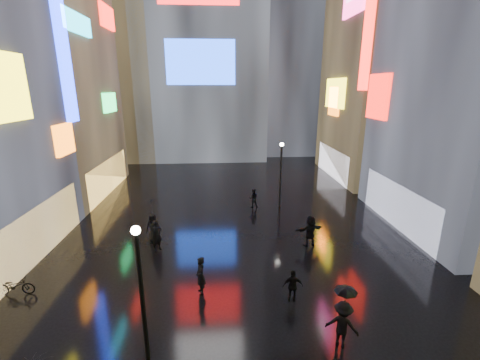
{
  "coord_description": "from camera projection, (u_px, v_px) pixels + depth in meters",
  "views": [
    {
      "loc": [
        -0.93,
        -2.69,
        9.29
      ],
      "look_at": [
        0.0,
        12.0,
        5.0
      ],
      "focal_mm": 24.0,
      "sensor_mm": 36.0,
      "label": 1
    }
  ],
  "objects": [
    {
      "name": "tower_flank_left",
      "position": [
        116.0,
        57.0,
        40.99
      ],
      "size": [
        10.0,
        10.0,
        26.0
      ],
      "primitive_type": "cube",
      "color": "black",
      "rests_on": "ground"
    },
    {
      "name": "pedestrian_6",
      "position": [
        157.0,
        236.0,
        18.71
      ],
      "size": [
        0.8,
        0.79,
        1.87
      ],
      "primitive_type": "imported",
      "rotation": [
        0.0,
        0.0,
        0.76
      ],
      "color": "black",
      "rests_on": "ground"
    },
    {
      "name": "pedestrian_4",
      "position": [
        153.0,
        228.0,
        19.84
      ],
      "size": [
        0.91,
        0.62,
        1.8
      ],
      "primitive_type": "imported",
      "rotation": [
        0.0,
        0.0,
        -0.05
      ],
      "color": "black",
      "rests_on": "ground"
    },
    {
      "name": "building_left_far",
      "position": [
        34.0,
        65.0,
        26.1
      ],
      "size": [
        10.28,
        12.0,
        22.0
      ],
      "color": "black",
      "rests_on": "ground"
    },
    {
      "name": "lamp_near",
      "position": [
        142.0,
        290.0,
        10.43
      ],
      "size": [
        0.3,
        0.3,
        5.2
      ],
      "color": "black",
      "rests_on": "ground"
    },
    {
      "name": "pedestrian_3",
      "position": [
        293.0,
        286.0,
        14.26
      ],
      "size": [
        0.92,
        0.41,
        1.55
      ],
      "primitive_type": "imported",
      "rotation": [
        0.0,
        0.0,
        3.1
      ],
      "color": "black",
      "rests_on": "ground"
    },
    {
      "name": "pedestrian_2",
      "position": [
        342.0,
        324.0,
        11.73
      ],
      "size": [
        1.38,
        1.17,
        1.85
      ],
      "primitive_type": "imported",
      "rotation": [
        0.0,
        0.0,
        2.66
      ],
      "color": "black",
      "rests_on": "ground"
    },
    {
      "name": "umbrella_1",
      "position": [
        345.0,
        295.0,
        11.37
      ],
      "size": [
        1.11,
        1.11,
        0.69
      ],
      "primitive_type": "imported",
      "rotation": [
        0.0,
        0.0,
        4.04
      ],
      "color": "black",
      "rests_on": "pedestrian_2"
    },
    {
      "name": "bicycle",
      "position": [
        15.0,
        286.0,
        14.79
      ],
      "size": [
        1.75,
        0.66,
        0.91
      ],
      "primitive_type": "imported",
      "rotation": [
        0.0,
        0.0,
        1.61
      ],
      "color": "black",
      "rests_on": "ground"
    },
    {
      "name": "building_right_far",
      "position": [
        393.0,
        36.0,
        31.03
      ],
      "size": [
        10.28,
        12.0,
        28.0
      ],
      "color": "black",
      "rests_on": "ground"
    },
    {
      "name": "lamp_far",
      "position": [
        281.0,
        171.0,
        25.06
      ],
      "size": [
        0.3,
        0.3,
        5.2
      ],
      "color": "black",
      "rests_on": "ground"
    },
    {
      "name": "pedestrian_7",
      "position": [
        253.0,
        198.0,
        25.49
      ],
      "size": [
        0.74,
        0.58,
        1.53
      ],
      "primitive_type": "imported",
      "rotation": [
        0.0,
        0.0,
        3.14
      ],
      "color": "black",
      "rests_on": "ground"
    },
    {
      "name": "ground",
      "position": [
        233.0,
        214.0,
        24.4
      ],
      "size": [
        140.0,
        140.0,
        0.0
      ],
      "primitive_type": "plane",
      "color": "black",
      "rests_on": "ground"
    },
    {
      "name": "tower_flank_right",
      "position": [
        289.0,
        30.0,
        45.09
      ],
      "size": [
        12.0,
        12.0,
        34.0
      ],
      "primitive_type": "cube",
      "color": "black",
      "rests_on": "ground"
    },
    {
      "name": "pedestrian_5",
      "position": [
        310.0,
        231.0,
        19.26
      ],
      "size": [
        1.86,
        1.0,
        1.91
      ],
      "primitive_type": "imported",
      "rotation": [
        0.0,
        0.0,
        3.4
      ],
      "color": "black",
      "rests_on": "ground"
    },
    {
      "name": "pedestrian_8",
      "position": [
        201.0,
        276.0,
        14.78
      ],
      "size": [
        0.62,
        0.77,
        1.83
      ],
      "primitive_type": "imported",
      "rotation": [
        0.0,
        0.0,
        5.02
      ],
      "color": "black",
      "rests_on": "ground"
    },
    {
      "name": "umbrella_2",
      "position": [
        152.0,
        207.0,
        19.45
      ],
      "size": [
        1.49,
        1.49,
        0.95
      ],
      "primitive_type": "imported",
      "rotation": [
        0.0,
        0.0,
        5.5
      ],
      "color": "black",
      "rests_on": "pedestrian_4"
    }
  ]
}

